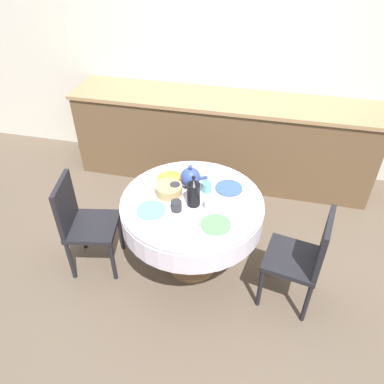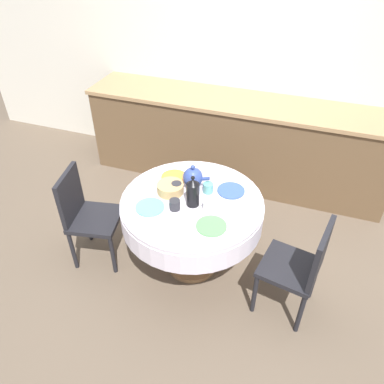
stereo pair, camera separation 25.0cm
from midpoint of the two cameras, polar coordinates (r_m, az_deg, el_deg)
name	(u,v)px [view 1 (the left image)]	position (r m, az deg, el deg)	size (l,w,h in m)	color
ground_plane	(192,264)	(3.40, -2.14, -10.98)	(12.00, 12.00, 0.00)	brown
wall_back	(230,55)	(4.17, 4.05, 20.14)	(7.00, 0.05, 2.60)	silver
kitchen_counter	(221,139)	(4.19, 2.77, 8.05)	(3.24, 0.64, 0.96)	brown
dining_table	(192,213)	(2.97, -2.41, -3.28)	(1.12, 1.12, 0.73)	olive
chair_left	(304,256)	(2.88, 14.29, -9.55)	(0.47, 0.47, 0.88)	black
chair_right	(82,221)	(3.23, -18.53, -4.26)	(0.47, 0.47, 0.88)	black
plate_near_left	(151,210)	(2.82, -8.79, -2.84)	(0.22, 0.22, 0.01)	#60BCB7
cup_near_left	(176,206)	(2.78, -4.98, -2.21)	(0.08, 0.08, 0.08)	#28282D
plate_near_right	(216,224)	(2.67, 0.98, -5.06)	(0.22, 0.22, 0.01)	#5BA85B
cup_near_right	(210,204)	(2.79, 0.16, -1.98)	(0.08, 0.08, 0.08)	white
plate_far_left	(170,179)	(3.12, -5.63, 1.97)	(0.22, 0.22, 0.01)	orange
cup_far_left	(175,188)	(2.95, -5.03, 0.47)	(0.08, 0.08, 0.08)	#28282D
plate_far_right	(229,188)	(3.00, 3.27, 0.53)	(0.22, 0.22, 0.01)	#3856AD
cup_far_right	(207,187)	(2.96, -0.19, 0.72)	(0.08, 0.08, 0.08)	#5BA39E
coffee_carafe	(194,192)	(2.78, -2.33, -0.13)	(0.10, 0.10, 0.26)	black
teapot	(191,177)	(2.97, -2.63, 2.15)	(0.22, 0.16, 0.21)	#33478E
bread_basket	(169,190)	(2.95, -5.96, 0.28)	(0.21, 0.21, 0.08)	tan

